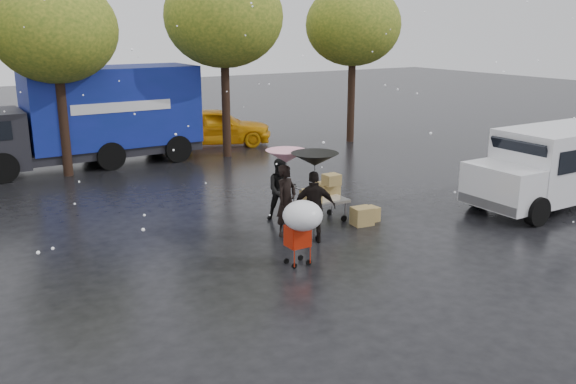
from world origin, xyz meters
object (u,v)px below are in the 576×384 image
yellow_taxi (215,126)px  shopping_cart (302,219)px  person_black (314,207)px  white_van (552,166)px  vendor_cart (321,195)px  person_pink (286,200)px  blue_truck (90,117)px

yellow_taxi → shopping_cart: bearing=-173.6°
shopping_cart → yellow_taxi: (4.26, 13.32, -0.27)m
person_black → white_van: size_ratio=0.35×
white_van → yellow_taxi: bearing=107.5°
shopping_cart → white_van: bearing=0.9°
vendor_cart → yellow_taxi: 11.20m
vendor_cart → white_van: 6.70m
white_van → person_black: bearing=172.1°
person_black → white_van: 7.40m
vendor_cart → yellow_taxi: size_ratio=0.32×
person_pink → shopping_cart: size_ratio=1.19×
person_pink → person_black: 0.82m
person_pink → yellow_taxi: bearing=50.5°
person_black → yellow_taxi: bearing=-75.3°
shopping_cart → vendor_cart: bearing=47.9°
person_pink → blue_truck: bearing=78.3°
white_van → blue_truck: bearing=128.5°
person_black → blue_truck: 11.32m
person_pink → blue_truck: (-1.98, 10.29, 0.88)m
blue_truck → yellow_taxi: size_ratio=1.77×
vendor_cart → yellow_taxi: yellow_taxi is taller
white_van → blue_truck: (-9.60, 12.08, 0.60)m
yellow_taxi → blue_truck: bearing=125.7°
vendor_cart → yellow_taxi: (2.15, 10.99, 0.07)m
vendor_cart → blue_truck: size_ratio=0.18×
person_pink → blue_truck: 10.52m
person_black → vendor_cart: 1.57m
person_black → person_pink: bearing=-39.4°
person_pink → shopping_cart: (-0.79, -1.91, 0.19)m
shopping_cart → blue_truck: bearing=95.5°
person_pink → yellow_taxi: (3.46, 11.41, -0.08)m
vendor_cart → white_van: bearing=-19.3°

